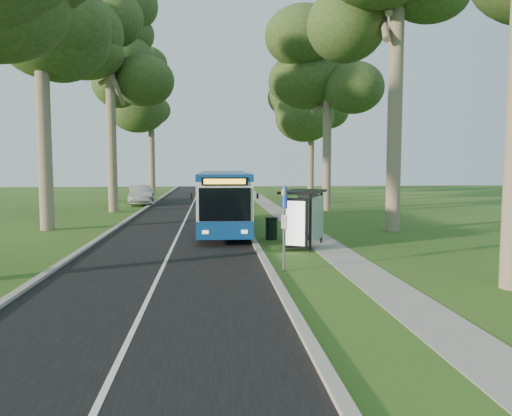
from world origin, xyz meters
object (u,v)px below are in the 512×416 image
(car_white, at_px, (141,193))
(bus_shelter, at_px, (308,208))
(bus, at_px, (224,200))
(litter_bin, at_px, (271,228))
(car_silver, at_px, (140,195))
(bus_stop_sign, at_px, (284,219))

(car_white, bearing_deg, bus_shelter, -67.11)
(bus_shelter, bearing_deg, bus, 142.15)
(litter_bin, relative_size, car_white, 0.22)
(car_white, xyz_separation_m, car_silver, (0.40, -3.67, 0.03))
(car_white, relative_size, car_silver, 0.93)
(bus_shelter, bearing_deg, car_white, 134.71)
(bus_shelter, distance_m, car_silver, 25.34)
(bus_shelter, height_order, litter_bin, bus_shelter)
(bus, xyz_separation_m, litter_bin, (2.09, -3.55, -1.06))
(litter_bin, bearing_deg, car_white, 110.76)
(bus_stop_sign, height_order, bus_shelter, bus_stop_sign)
(car_white, distance_m, car_silver, 3.70)
(bus_stop_sign, bearing_deg, bus_shelter, 53.56)
(litter_bin, xyz_separation_m, car_silver, (-8.86, 20.75, 0.32))
(litter_bin, distance_m, car_white, 26.12)
(bus, bearing_deg, bus_shelter, -60.20)
(litter_bin, bearing_deg, bus_stop_sign, -93.55)
(bus, height_order, car_silver, bus)
(bus_stop_sign, distance_m, bus_shelter, 4.71)
(bus_shelter, bearing_deg, bus_stop_sign, -87.00)
(bus_stop_sign, relative_size, bus_shelter, 0.89)
(car_silver, bearing_deg, car_white, 86.80)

